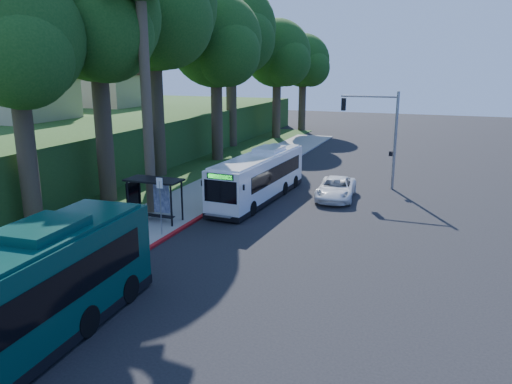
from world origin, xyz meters
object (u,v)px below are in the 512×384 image
at_px(bus_shelter, 152,191).
at_px(teal_bus, 0,309).
at_px(pickup, 336,188).
at_px(white_bus, 259,176).

bearing_deg(bus_shelter, teal_bus, -75.30).
bearing_deg(pickup, bus_shelter, -140.17).
relative_size(bus_shelter, teal_bus, 0.24).
bearing_deg(white_bus, teal_bus, -88.33).
xyz_separation_m(bus_shelter, teal_bus, (3.65, -13.90, 0.08)).
distance_m(bus_shelter, teal_bus, 14.37).
distance_m(white_bus, teal_bus, 20.63).
height_order(bus_shelter, pickup, bus_shelter).
distance_m(teal_bus, pickup, 23.24).
distance_m(white_bus, pickup, 5.25).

